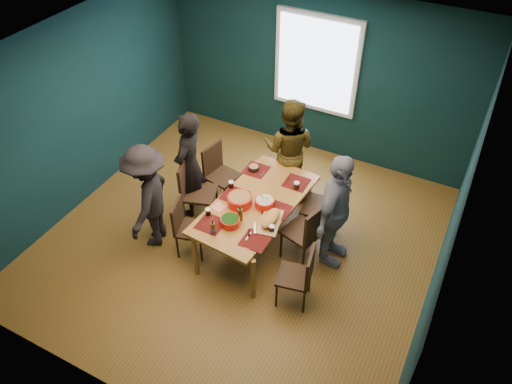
# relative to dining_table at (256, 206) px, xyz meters

# --- Properties ---
(room) EXTENTS (5.01, 5.01, 2.71)m
(room) POSITION_rel_dining_table_xyz_m (-0.19, 0.18, 0.73)
(room) COLOR olive
(room) RESTS_ON ground
(dining_table) EXTENTS (1.09, 1.94, 0.71)m
(dining_table) POSITION_rel_dining_table_xyz_m (0.00, 0.00, 0.00)
(dining_table) COLOR #AA7633
(dining_table) RESTS_ON floor
(chair_left_far) EXTENTS (0.47, 0.47, 0.91)m
(chair_left_far) POSITION_rel_dining_table_xyz_m (-0.91, 0.57, -0.11)
(chair_left_far) COLOR black
(chair_left_far) RESTS_ON floor
(chair_left_mid) EXTENTS (0.56, 0.56, 0.98)m
(chair_left_mid) POSITION_rel_dining_table_xyz_m (-0.99, 0.02, -0.07)
(chair_left_mid) COLOR black
(chair_left_mid) RESTS_ON floor
(chair_left_near) EXTENTS (0.46, 0.46, 0.83)m
(chair_left_near) POSITION_rel_dining_table_xyz_m (-0.74, -0.56, -0.16)
(chair_left_near) COLOR black
(chair_left_near) RESTS_ON floor
(chair_right_far) EXTENTS (0.50, 0.50, 1.02)m
(chair_right_far) POSITION_rel_dining_table_xyz_m (0.80, 0.54, -0.05)
(chair_right_far) COLOR black
(chair_right_far) RESTS_ON floor
(chair_right_mid) EXTENTS (0.54, 0.54, 0.97)m
(chair_right_mid) POSITION_rel_dining_table_xyz_m (0.75, -0.01, -0.08)
(chair_right_mid) COLOR black
(chair_right_mid) RESTS_ON floor
(chair_right_near) EXTENTS (0.45, 0.45, 0.86)m
(chair_right_near) POSITION_rel_dining_table_xyz_m (0.93, -0.65, -0.14)
(chair_right_near) COLOR black
(chair_right_near) RESTS_ON floor
(person_far_left) EXTENTS (0.46, 0.64, 1.62)m
(person_far_left) POSITION_rel_dining_table_xyz_m (-1.11, 0.16, 0.17)
(person_far_left) COLOR black
(person_far_left) RESTS_ON floor
(person_back) EXTENTS (0.86, 0.71, 1.60)m
(person_back) POSITION_rel_dining_table_xyz_m (-0.05, 1.14, 0.16)
(person_back) COLOR black
(person_back) RESTS_ON floor
(person_right) EXTENTS (0.42, 0.98, 1.65)m
(person_right) POSITION_rel_dining_table_xyz_m (1.01, 0.18, 0.18)
(person_right) COLOR silver
(person_right) RESTS_ON floor
(person_near_left) EXTENTS (0.83, 1.11, 1.54)m
(person_near_left) POSITION_rel_dining_table_xyz_m (-1.24, -0.60, 0.13)
(person_near_left) COLOR black
(person_near_left) RESTS_ON floor
(bowl_salad) EXTENTS (0.32, 0.32, 0.13)m
(bowl_salad) POSITION_rel_dining_table_xyz_m (-0.17, -0.12, 0.14)
(bowl_salad) COLOR red
(bowl_salad) RESTS_ON dining_table
(bowl_dumpling) EXTENTS (0.26, 0.26, 0.24)m
(bowl_dumpling) POSITION_rel_dining_table_xyz_m (0.13, 0.00, 0.12)
(bowl_dumpling) COLOR red
(bowl_dumpling) RESTS_ON dining_table
(bowl_herbs) EXTENTS (0.24, 0.24, 0.11)m
(bowl_herbs) POSITION_rel_dining_table_xyz_m (-0.09, -0.50, 0.12)
(bowl_herbs) COLOR red
(bowl_herbs) RESTS_ON dining_table
(cutting_board) EXTENTS (0.34, 0.61, 0.13)m
(cutting_board) POSITION_rel_dining_table_xyz_m (0.33, -0.25, 0.13)
(cutting_board) COLOR tan
(cutting_board) RESTS_ON dining_table
(small_bowl) EXTENTS (0.16, 0.16, 0.07)m
(small_bowl) POSITION_rel_dining_table_xyz_m (-0.34, 0.60, 0.10)
(small_bowl) COLOR black
(small_bowl) RESTS_ON dining_table
(beer_bottle_a) EXTENTS (0.06, 0.06, 0.23)m
(beer_bottle_a) POSITION_rel_dining_table_xyz_m (-0.20, -0.72, 0.15)
(beer_bottle_a) COLOR #442A0C
(beer_bottle_a) RESTS_ON dining_table
(beer_bottle_b) EXTENTS (0.06, 0.06, 0.24)m
(beer_bottle_b) POSITION_rel_dining_table_xyz_m (-0.02, -0.36, 0.16)
(beer_bottle_b) COLOR #442A0C
(beer_bottle_b) RESTS_ON dining_table
(cola_glass_a) EXTENTS (0.07, 0.07, 0.10)m
(cola_glass_a) POSITION_rel_dining_table_xyz_m (-0.42, -0.48, 0.12)
(cola_glass_a) COLOR black
(cola_glass_a) RESTS_ON dining_table
(cola_glass_b) EXTENTS (0.07, 0.07, 0.10)m
(cola_glass_b) POSITION_rel_dining_table_xyz_m (0.42, -0.38, 0.12)
(cola_glass_b) COLOR black
(cola_glass_b) RESTS_ON dining_table
(cola_glass_c) EXTENTS (0.08, 0.08, 0.11)m
(cola_glass_c) POSITION_rel_dining_table_xyz_m (0.36, 0.49, 0.13)
(cola_glass_c) COLOR black
(cola_glass_c) RESTS_ON dining_table
(cola_glass_d) EXTENTS (0.07, 0.07, 0.10)m
(cola_glass_d) POSITION_rel_dining_table_xyz_m (-0.43, 0.12, 0.12)
(cola_glass_d) COLOR black
(cola_glass_d) RESTS_ON dining_table
(napkin_a) EXTENTS (0.20, 0.20, 0.00)m
(napkin_a) POSITION_rel_dining_table_xyz_m (0.36, 0.03, 0.07)
(napkin_a) COLOR #FF866B
(napkin_a) RESTS_ON dining_table
(napkin_b) EXTENTS (0.18, 0.18, 0.00)m
(napkin_b) POSITION_rel_dining_table_xyz_m (-0.38, -0.29, 0.07)
(napkin_b) COLOR #FF866B
(napkin_b) RESTS_ON dining_table
(napkin_c) EXTENTS (0.17, 0.17, 0.00)m
(napkin_c) POSITION_rel_dining_table_xyz_m (0.30, -0.69, 0.07)
(napkin_c) COLOR #FF866B
(napkin_c) RESTS_ON dining_table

